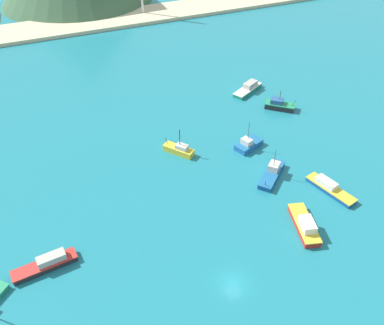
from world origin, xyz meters
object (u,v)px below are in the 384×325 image
object	(u,v)px
fishing_boat_1	(47,264)
fishing_boat_7	(279,105)
fishing_boat_2	(179,150)
fishing_boat_9	(248,88)
fishing_boat_10	(330,188)
fishing_boat_6	(272,173)
fishing_boat_0	(305,225)
fishing_boat_4	(248,144)

from	to	relation	value
fishing_boat_1	fishing_boat_7	size ratio (longest dim) A/B	1.39
fishing_boat_2	fishing_boat_9	size ratio (longest dim) A/B	0.67
fishing_boat_10	fishing_boat_7	bearing A→B (deg)	75.12
fishing_boat_7	fishing_boat_10	bearing A→B (deg)	-104.88
fishing_boat_6	fishing_boat_9	bearing A→B (deg)	68.12
fishing_boat_0	fishing_boat_4	size ratio (longest dim) A/B	1.41
fishing_boat_9	fishing_boat_6	bearing A→B (deg)	-111.88
fishing_boat_6	fishing_boat_1	bearing A→B (deg)	-173.69
fishing_boat_2	fishing_boat_6	distance (m)	21.10
fishing_boat_2	fishing_boat_4	size ratio (longest dim) A/B	0.96
fishing_boat_6	fishing_boat_0	bearing A→B (deg)	-99.39
fishing_boat_0	fishing_boat_1	world-z (taller)	fishing_boat_0
fishing_boat_6	fishing_boat_9	distance (m)	36.63
fishing_boat_7	fishing_boat_0	bearing A→B (deg)	-116.66
fishing_boat_2	fishing_boat_4	distance (m)	15.76
fishing_boat_0	fishing_boat_9	world-z (taller)	fishing_boat_0
fishing_boat_0	fishing_boat_9	xyz separation A→B (m)	(16.11, 48.88, -0.10)
fishing_boat_4	fishing_boat_6	distance (m)	10.98
fishing_boat_10	fishing_boat_0	bearing A→B (deg)	-148.51
fishing_boat_0	fishing_boat_2	xyz separation A→B (m)	(-12.12, 30.14, -0.05)
fishing_boat_2	fishing_boat_4	bearing A→B (deg)	-15.80
fishing_boat_6	fishing_boat_2	bearing A→B (deg)	133.71
fishing_boat_2	fishing_boat_7	xyz separation A→B (m)	(31.02, 7.51, 0.07)
fishing_boat_7	fishing_boat_1	bearing A→B (deg)	-156.06
fishing_boat_10	fishing_boat_6	bearing A→B (deg)	134.25
fishing_boat_4	fishing_boat_10	world-z (taller)	fishing_boat_4
fishing_boat_1	fishing_boat_6	bearing A→B (deg)	6.31
fishing_boat_4	fishing_boat_1	bearing A→B (deg)	-161.09
fishing_boat_1	fishing_boat_10	bearing A→B (deg)	-3.41
fishing_boat_1	fishing_boat_6	distance (m)	46.67
fishing_boat_1	fishing_boat_9	world-z (taller)	fishing_boat_9
fishing_boat_6	fishing_boat_10	xyz separation A→B (m)	(8.16, -8.38, -0.13)
fishing_boat_6	fishing_boat_4	bearing A→B (deg)	86.95
fishing_boat_0	fishing_boat_1	xyz separation A→B (m)	(-43.93, 9.76, -0.13)
fishing_boat_10	fishing_boat_2	bearing A→B (deg)	133.90
fishing_boat_2	fishing_boat_10	world-z (taller)	fishing_boat_2
fishing_boat_7	fishing_boat_10	distance (m)	32.23
fishing_boat_0	fishing_boat_4	distance (m)	26.03
fishing_boat_4	fishing_boat_9	distance (m)	26.48
fishing_boat_1	fishing_boat_6	size ratio (longest dim) A/B	1.14
fishing_boat_6	fishing_boat_7	size ratio (longest dim) A/B	1.21
fishing_boat_10	fishing_boat_1	bearing A→B (deg)	176.59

